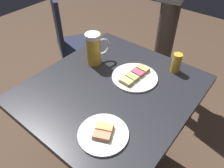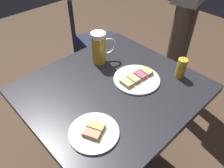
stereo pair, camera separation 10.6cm
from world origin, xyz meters
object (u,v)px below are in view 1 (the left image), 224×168
(plate_far, at_px, (103,133))
(beer_mug, at_px, (94,49))
(plate_near, at_px, (135,77))
(beer_glass_small, at_px, (176,63))
(cafe_chair, at_px, (73,41))

(plate_far, distance_m, beer_mug, 0.50)
(plate_near, relative_size, plate_far, 1.17)
(plate_near, distance_m, beer_mug, 0.27)
(plate_far, height_order, beer_mug, beer_mug)
(beer_glass_small, bearing_deg, plate_near, -126.09)
(plate_near, xyz_separation_m, plate_far, (0.10, -0.37, -0.00))
(plate_far, bearing_deg, beer_glass_small, 86.70)
(beer_mug, bearing_deg, cafe_chair, 150.05)
(beer_mug, bearing_deg, plate_far, -44.26)
(plate_near, bearing_deg, beer_glass_small, 53.91)
(plate_far, bearing_deg, plate_near, 105.40)
(beer_glass_small, bearing_deg, plate_far, -93.30)
(beer_mug, distance_m, cafe_chair, 0.70)
(plate_near, height_order, beer_glass_small, beer_glass_small)
(plate_near, xyz_separation_m, beer_glass_small, (0.13, 0.18, 0.04))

